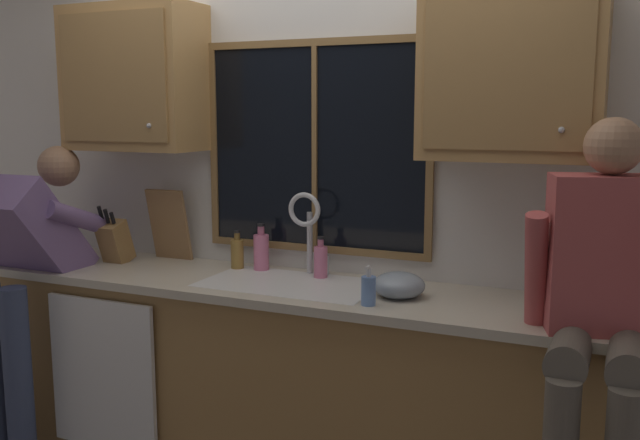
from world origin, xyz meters
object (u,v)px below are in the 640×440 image
Objects in this scene: person_sitting_on_counter at (604,287)px; soap_dispenser at (369,290)px; knife_block at (115,242)px; mixing_bowl at (399,285)px; cutting_board at (169,225)px; bottle_amber_small at (321,261)px; bottle_tall_clear at (261,251)px; person_standing at (25,265)px; bottle_green_glass at (237,253)px.

person_sitting_on_counter is 7.61× the size of soap_dispenser.
mixing_bowl is at bearing -2.12° from knife_block.
person_sitting_on_counter is 3.30× the size of cutting_board.
bottle_amber_small reaches higher than soap_dispenser.
bottle_tall_clear is at bearing 10.91° from knife_block.
person_sitting_on_counter is (2.64, 0.02, 0.16)m from person_standing.
bottle_tall_clear is at bearing 151.45° from soap_dispenser.
cutting_board is at bearing 167.35° from person_sitting_on_counter.
bottle_tall_clear is (-0.70, 0.38, 0.03)m from soap_dispenser.
cutting_board reaches higher than soap_dispenser.
bottle_green_glass is 0.13m from bottle_tall_clear.
bottle_tall_clear is (0.13, 0.02, 0.02)m from bottle_green_glass.
person_sitting_on_counter is at bearing -5.06° from soap_dispenser.
bottle_green_glass is at bearing 11.33° from knife_block.
bottle_tall_clear is at bearing 164.98° from mixing_bowl.
soap_dispenser is 0.71× the size of bottle_tall_clear.
bottle_tall_clear is at bearing 175.20° from bottle_amber_small.
mixing_bowl is at bearing 162.69° from person_sitting_on_counter.
bottle_tall_clear is (0.78, 0.15, -0.01)m from knife_block.
person_sitting_on_counter is 5.42× the size of bottle_tall_clear.
soap_dispenser is 0.90m from bottle_green_glass.
knife_block is at bearing 171.13° from soap_dispenser.
knife_block is 1.94× the size of soap_dispenser.
bottle_tall_clear is 1.18× the size of bottle_amber_small.
soap_dispenser is at bearing -23.66° from bottle_green_glass.
cutting_board is at bearing 174.63° from bottle_green_glass.
bottle_amber_small is at bearing 6.25° from knife_block.
soap_dispenser is at bearing -28.55° from bottle_tall_clear.
person_standing is 7.72× the size of bottle_amber_small.
person_sitting_on_counter is 6.39× the size of bottle_amber_small.
bottle_amber_small is at bearing 157.75° from mixing_bowl.
knife_block is 0.67m from bottle_green_glass.
knife_block reaches higher than bottle_amber_small.
person_standing is 0.73m from cutting_board.
knife_block reaches higher than mixing_bowl.
person_standing is at bearing -130.12° from knife_block.
cutting_board is 0.57m from bottle_tall_clear.
bottle_tall_clear is (-1.58, 0.46, -0.09)m from person_sitting_on_counter.
cutting_board reaches higher than bottle_amber_small.
person_standing reaches higher than bottle_amber_small.
person_standing is 1.04m from bottle_green_glass.
soap_dispenser is at bearing -17.71° from cutting_board.
bottle_green_glass is (-0.90, 0.19, 0.03)m from mixing_bowl.
knife_block is 1.50m from soap_dispenser.
person_sitting_on_counter is 6.53× the size of bottle_green_glass.
mixing_bowl is (1.34, -0.23, -0.14)m from cutting_board.
mixing_bowl is at bearing -22.25° from bottle_amber_small.
person_standing is 3.99× the size of cutting_board.
person_sitting_on_counter is 2.38m from knife_block.
person_sitting_on_counter is 5.66× the size of mixing_bowl.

